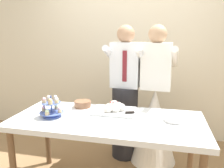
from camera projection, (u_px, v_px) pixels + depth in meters
rear_wall at (130, 41)px, 3.35m from camera, size 5.20×0.10×2.90m
dessert_table at (107, 126)px, 2.12m from camera, size 1.80×0.80×0.78m
cupcake_stand at (52, 108)px, 2.13m from camera, size 0.23×0.23×0.21m
main_cake_tray at (114, 109)px, 2.26m from camera, size 0.43×0.32×0.12m
plate_stack at (175, 118)px, 2.03m from camera, size 0.19×0.19×0.05m
round_cake at (83, 105)px, 2.40m from camera, size 0.24×0.24×0.08m
person_groom at (125, 100)px, 2.77m from camera, size 0.49×0.52×1.66m
person_bride at (154, 116)px, 2.70m from camera, size 0.56×0.56×1.66m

